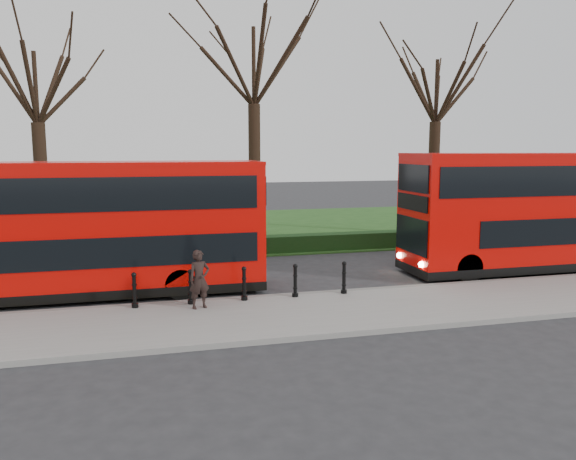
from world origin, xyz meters
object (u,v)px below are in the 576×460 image
object	(u,v)px
bollard_row	(244,284)
bus_rear	(546,212)
bus_lead	(92,230)
pedestrian	(199,279)

from	to	relation	value
bollard_row	bus_rear	bearing A→B (deg)	9.42
bus_lead	bus_rear	xyz separation A→B (m)	(16.90, -0.18, 0.12)
bollard_row	pedestrian	distance (m)	1.55
bollard_row	pedestrian	world-z (taller)	pedestrian
bollard_row	bus_rear	world-z (taller)	bus_rear
bus_lead	bus_rear	bearing A→B (deg)	-0.62
bollard_row	pedestrian	xyz separation A→B (m)	(-1.41, -0.53, 0.36)
bus_rear	bus_lead	bearing A→B (deg)	179.38
bus_lead	pedestrian	world-z (taller)	bus_lead
bus_rear	pedestrian	world-z (taller)	bus_rear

